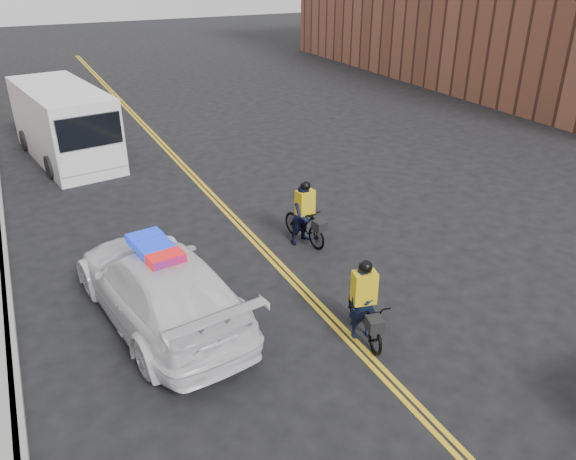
% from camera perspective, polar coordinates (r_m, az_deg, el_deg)
% --- Properties ---
extents(ground, '(120.00, 120.00, 0.00)m').
position_cam_1_polar(ground, '(11.19, 7.07, -11.72)').
color(ground, black).
rests_on(ground, ground).
extents(center_line_left, '(0.10, 60.00, 0.01)m').
position_cam_1_polar(center_line_left, '(17.43, -7.55, 2.97)').
color(center_line_left, gold).
rests_on(center_line_left, ground).
extents(center_line_right, '(0.10, 60.00, 0.01)m').
position_cam_1_polar(center_line_right, '(17.48, -7.05, 3.06)').
color(center_line_right, gold).
rests_on(center_line_right, ground).
extents(curb, '(0.20, 60.00, 0.15)m').
position_cam_1_polar(curb, '(16.69, -27.04, -0.72)').
color(curb, gray).
rests_on(curb, ground).
extents(police_cruiser, '(2.97, 5.72, 1.74)m').
position_cam_1_polar(police_cruiser, '(11.74, -12.93, -5.49)').
color(police_cruiser, white).
rests_on(police_cruiser, ground).
extents(cargo_van, '(3.18, 6.49, 2.60)m').
position_cam_1_polar(cargo_van, '(22.03, -21.64, 9.85)').
color(cargo_van, white).
rests_on(cargo_van, ground).
extents(cyclist_near, '(0.97, 1.83, 1.71)m').
position_cam_1_polar(cyclist_near, '(11.14, 7.60, -8.16)').
color(cyclist_near, black).
rests_on(cyclist_near, ground).
extents(cyclist_far, '(0.85, 1.75, 1.71)m').
position_cam_1_polar(cyclist_far, '(14.54, 1.74, 1.17)').
color(cyclist_far, black).
rests_on(cyclist_far, ground).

